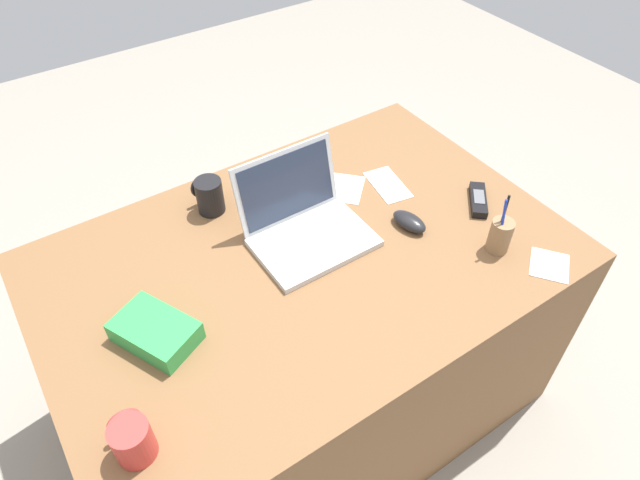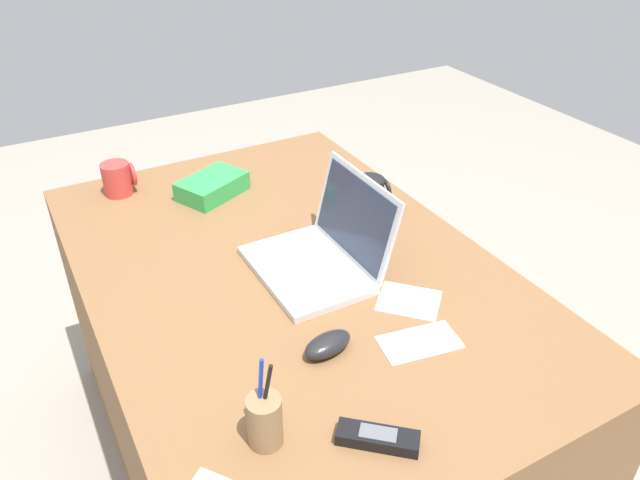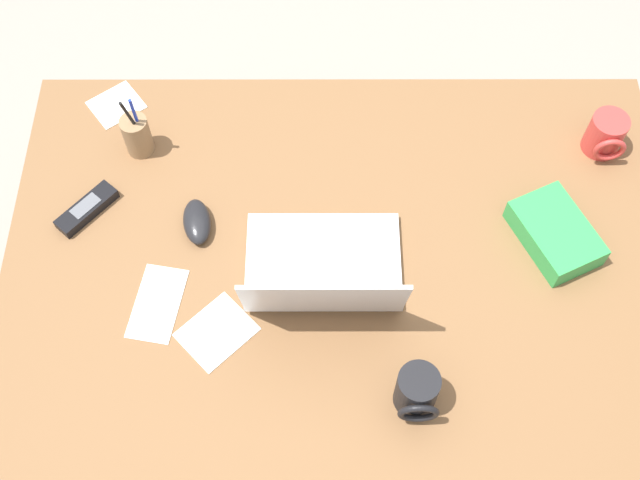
% 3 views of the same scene
% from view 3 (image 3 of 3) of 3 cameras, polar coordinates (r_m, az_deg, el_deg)
% --- Properties ---
extents(ground_plane, '(6.00, 6.00, 0.00)m').
position_cam_3_polar(ground_plane, '(2.33, 1.19, -9.57)').
color(ground_plane, gray).
extents(desk, '(1.41, 0.94, 0.73)m').
position_cam_3_polar(desk, '(1.99, 1.38, -6.01)').
color(desk, brown).
rests_on(desk, ground).
extents(laptop, '(0.32, 0.28, 0.22)m').
position_cam_3_polar(laptop, '(1.58, 0.24, -2.34)').
color(laptop, silver).
rests_on(laptop, desk).
extents(computer_mouse, '(0.08, 0.12, 0.04)m').
position_cam_3_polar(computer_mouse, '(1.69, -8.83, 1.31)').
color(computer_mouse, black).
rests_on(computer_mouse, desk).
extents(coffee_mug_white, '(0.08, 0.09, 0.10)m').
position_cam_3_polar(coffee_mug_white, '(1.87, 19.80, 7.09)').
color(coffee_mug_white, '#C63833').
rests_on(coffee_mug_white, desk).
extents(coffee_mug_tall, '(0.08, 0.09, 0.11)m').
position_cam_3_polar(coffee_mug_tall, '(1.49, 6.96, -10.78)').
color(coffee_mug_tall, black).
rests_on(coffee_mug_tall, desk).
extents(cordless_phone, '(0.13, 0.14, 0.03)m').
position_cam_3_polar(cordless_phone, '(1.77, -16.39, 2.15)').
color(cordless_phone, black).
rests_on(cordless_phone, desk).
extents(pen_holder, '(0.06, 0.06, 0.18)m').
position_cam_3_polar(pen_holder, '(1.80, -12.99, 7.37)').
color(pen_holder, olive).
rests_on(pen_holder, desk).
extents(snack_bag, '(0.20, 0.23, 0.06)m').
position_cam_3_polar(snack_bag, '(1.72, 16.52, 0.46)').
color(snack_bag, green).
rests_on(snack_bag, desk).
extents(paper_note_near_laptop, '(0.12, 0.18, 0.00)m').
position_cam_3_polar(paper_note_near_laptop, '(1.64, -11.59, -4.48)').
color(paper_note_near_laptop, white).
rests_on(paper_note_near_laptop, desk).
extents(paper_note_left, '(0.18, 0.18, 0.00)m').
position_cam_3_polar(paper_note_left, '(1.59, -7.43, -6.56)').
color(paper_note_left, white).
rests_on(paper_note_left, desk).
extents(paper_note_right, '(0.15, 0.15, 0.00)m').
position_cam_3_polar(paper_note_right, '(1.93, -14.42, 9.38)').
color(paper_note_right, white).
rests_on(paper_note_right, desk).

